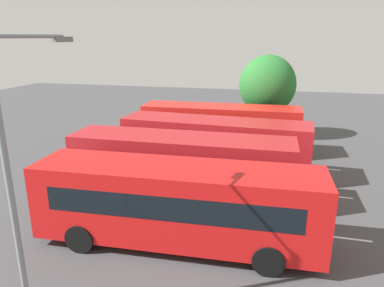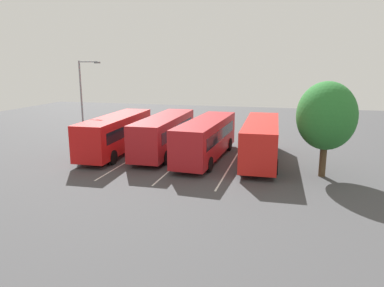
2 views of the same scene
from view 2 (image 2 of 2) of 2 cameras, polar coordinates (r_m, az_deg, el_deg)
ground_plane at (r=29.05m, az=-0.96°, el=-2.05°), size 72.05×72.05×0.00m
bus_far_left at (r=27.74m, az=10.92°, el=0.68°), size 10.48×2.76×3.10m
bus_center_left at (r=27.95m, az=2.29°, el=0.99°), size 10.56×3.06×3.10m
bus_center_right at (r=29.81m, az=-4.40°, el=1.69°), size 10.46×2.67×3.10m
bus_far_right at (r=30.49m, az=-11.93°, el=1.69°), size 10.51×2.85×3.10m
pedestrian at (r=35.52m, az=-0.74°, el=2.40°), size 0.45×0.45×1.80m
street_lamp at (r=34.63m, az=-16.92°, el=7.15°), size 0.72×2.45×7.62m
depot_tree at (r=24.65m, az=20.60°, el=4.11°), size 4.20×3.78×6.26m
lane_stripe_outer_left at (r=28.30m, az=6.72°, el=-2.52°), size 15.01×0.34×0.01m
lane_stripe_inner_left at (r=29.05m, az=-0.96°, el=-2.04°), size 15.01×0.34×0.01m
lane_stripe_inner_right at (r=30.28m, az=-8.13°, el=-1.56°), size 15.01×0.34×0.01m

